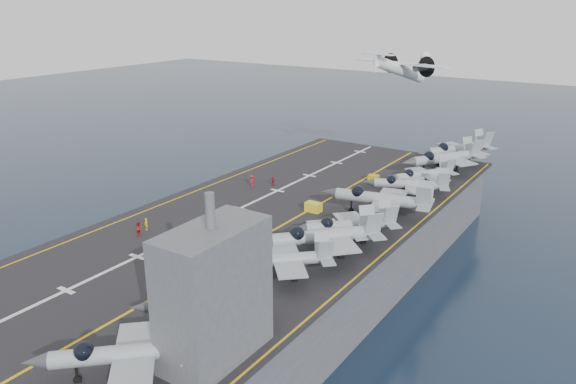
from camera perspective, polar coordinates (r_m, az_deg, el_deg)
The scene contains 27 objects.
ground at distance 84.91m, azimuth -1.51°, elevation -9.07°, with size 500.00×500.00×0.00m, color #142135.
hull at distance 82.69m, azimuth -1.53°, elevation -6.00°, with size 36.00×90.00×10.00m, color #56595E.
flight_deck at distance 80.65m, azimuth -1.57°, elevation -2.65°, with size 38.00×92.00×0.40m, color black.
foul_line at distance 79.01m, azimuth 0.22°, elevation -2.94°, with size 0.35×90.00×0.02m, color gold.
landing_centerline at distance 83.94m, azimuth -4.93°, elevation -1.68°, with size 0.50×90.00×0.02m, color silver.
deck_edge_port at distance 90.82m, azimuth -10.40°, elevation -0.32°, with size 0.25×90.00×0.02m, color gold.
deck_edge_stbd at distance 72.37m, azimuth 10.59°, elevation -5.39°, with size 0.25×90.00×0.02m, color gold.
island_superstructure at distance 47.48m, azimuth -7.59°, elevation -8.68°, with size 5.00×10.00×15.00m, color #56595E, non-canonical shape.
fighter_jet_0 at distance 48.94m, azimuth -16.27°, elevation -15.33°, with size 16.59×16.37×4.86m, color #8F969F, non-canonical shape.
fighter_jet_1 at distance 54.64m, azimuth -8.15°, elevation -11.09°, with size 15.34×14.71×4.45m, color #9AA1AB, non-canonical shape.
fighter_jet_2 at distance 62.41m, azimuth -0.77°, elevation -6.77°, with size 16.02×15.71×4.68m, color gray, non-canonical shape.
fighter_jet_3 at distance 67.66m, azimuth 3.82°, elevation -4.33°, with size 18.55×18.77×5.50m, color gray, non-canonical shape.
fighter_jet_4 at distance 71.87m, azimuth 6.35°, elevation -3.26°, with size 16.40×16.60×4.86m, color #9CA3AB, non-canonical shape.
fighter_jet_5 at distance 80.78m, azimuth 9.57°, elevation -0.60°, with size 18.05×13.86×5.62m, color gray, non-canonical shape.
fighter_jet_6 at distance 89.62m, azimuth 12.34°, elevation 0.85°, with size 15.94×13.64×4.67m, color gray, non-canonical shape.
fighter_jet_7 at distance 95.55m, azimuth 13.60°, elevation 1.83°, with size 14.34×15.59×4.50m, color #9AA4AA, non-canonical shape.
fighter_jet_8 at distance 104.70m, azimuth 15.69°, elevation 3.46°, with size 18.06×19.64×5.67m, color gray, non-canonical shape.
tow_cart_a at distance 66.56m, azimuth -7.79°, elevation -6.88°, with size 2.46×2.01×1.27m, color #D7A108, non-canonical shape.
tow_cart_b at distance 82.36m, azimuth 2.60°, elevation -1.54°, with size 2.29×1.50×1.37m, color yellow, non-canonical shape.
tow_cart_c at distance 97.40m, azimuth 8.68°, elevation 1.41°, with size 1.98×1.48×1.08m, color gold, non-canonical shape.
crew_1 at distance 77.95m, azimuth -14.22°, elevation -3.20°, with size 1.11×0.82×1.70m, color yellow.
crew_2 at distance 76.36m, azimuth -14.87°, elevation -3.60°, with size 0.86×1.24×2.01m, color #B21919.
crew_3 at distance 93.38m, azimuth -3.68°, elevation 1.13°, with size 0.90×1.27×2.01m, color #B21919.
crew_4 at distance 93.77m, azimuth -1.55°, elevation 1.11°, with size 1.14×1.03×1.59m, color maroon.
crew_7 at distance 67.41m, azimuth -9.42°, elevation -6.33°, with size 1.29×1.02×1.89m, color silver.
transport_plane at distance 127.98m, azimuth 11.30°, elevation 12.07°, with size 28.21×23.04×5.77m, color silver, non-canonical shape.
fighter_jet_9 at distance 111.82m, azimuth 16.93°, elevation 4.30°, with size 18.06×19.64×5.67m, color gray, non-canonical shape.
Camera 1 is at (43.16, -61.43, 39.67)m, focal length 35.00 mm.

